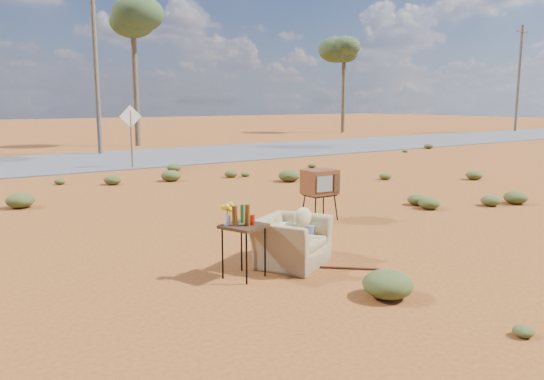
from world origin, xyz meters
TOP-DOWN VIEW (x-y plane):
  - ground at (0.00, 0.00)m, footprint 140.00×140.00m
  - highway at (0.00, 15.00)m, footprint 140.00×7.00m
  - armchair at (-0.43, -0.11)m, footprint 1.35×1.26m
  - tv_unit at (1.70, 1.85)m, footprint 0.63×0.52m
  - side_table at (-1.38, -0.26)m, footprint 0.65×0.65m
  - rusty_bar at (-0.12, -0.67)m, footprint 0.98×0.87m
  - road_sign at (1.50, 12.00)m, footprint 0.78×0.06m
  - eucalyptus_center at (5.00, 21.00)m, footprint 3.20×3.20m
  - eucalyptus_right at (22.00, 24.00)m, footprint 3.20×3.20m
  - utility_pole_center at (2.00, 17.50)m, footprint 1.40×0.20m
  - utility_pole_east at (34.00, 17.50)m, footprint 1.40×0.20m
  - scrub_patch at (-0.82, 4.41)m, footprint 17.49×8.07m

SIDE VIEW (x-z plane):
  - ground at x=0.00m, z-range 0.00..0.00m
  - rusty_bar at x=-0.12m, z-range 0.00..0.03m
  - highway at x=0.00m, z-range 0.00..0.04m
  - scrub_patch at x=-0.82m, z-range -0.03..0.30m
  - armchair at x=-0.43m, z-range -0.03..0.88m
  - tv_unit at x=1.70m, z-range 0.24..1.25m
  - side_table at x=-1.38m, z-range 0.24..1.25m
  - road_sign at x=1.50m, z-range 0.41..2.60m
  - utility_pole_center at x=2.00m, z-range 0.15..8.15m
  - utility_pole_east at x=34.00m, z-range 0.15..8.15m
  - eucalyptus_right at x=22.00m, z-range 2.39..9.49m
  - eucalyptus_center at x=5.00m, z-range 2.63..10.23m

